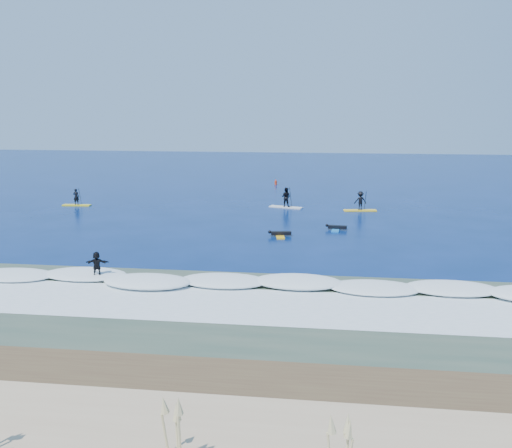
# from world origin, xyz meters

# --- Properties ---
(ground) EXTENTS (160.00, 160.00, 0.00)m
(ground) POSITION_xyz_m (0.00, 0.00, 0.00)
(ground) COLOR #041B4A
(ground) RESTS_ON ground
(wet_sand_strip) EXTENTS (90.00, 5.00, 0.08)m
(wet_sand_strip) POSITION_xyz_m (0.00, -21.50, 0.00)
(wet_sand_strip) COLOR #4F3724
(wet_sand_strip) RESTS_ON ground
(shallow_water) EXTENTS (90.00, 13.00, 0.01)m
(shallow_water) POSITION_xyz_m (0.00, -14.00, 0.01)
(shallow_water) COLOR #324434
(shallow_water) RESTS_ON ground
(breaking_wave) EXTENTS (40.00, 6.00, 0.30)m
(breaking_wave) POSITION_xyz_m (0.00, -10.00, 0.00)
(breaking_wave) COLOR white
(breaking_wave) RESTS_ON ground
(whitewater) EXTENTS (34.00, 5.00, 0.02)m
(whitewater) POSITION_xyz_m (0.00, -13.00, 0.00)
(whitewater) COLOR silver
(whitewater) RESTS_ON ground
(dune_grass) EXTENTS (40.00, 4.00, 1.70)m
(dune_grass) POSITION_xyz_m (0.00, -27.00, 1.85)
(dune_grass) COLOR #D9C485
(dune_grass) RESTS_ON dune
(sup_paddler_left) EXTENTS (2.74, 0.78, 1.90)m
(sup_paddler_left) POSITION_xyz_m (-17.70, 12.86, 0.59)
(sup_paddler_left) COLOR yellow
(sup_paddler_left) RESTS_ON ground
(sup_paddler_center) EXTENTS (3.28, 1.66, 2.24)m
(sup_paddler_center) POSITION_xyz_m (2.50, 14.32, 0.84)
(sup_paddler_center) COLOR silver
(sup_paddler_center) RESTS_ON ground
(sup_paddler_right) EXTENTS (3.06, 1.17, 2.09)m
(sup_paddler_right) POSITION_xyz_m (9.39, 13.50, 0.82)
(sup_paddler_right) COLOR yellow
(sup_paddler_right) RESTS_ON ground
(prone_paddler_near) EXTENTS (1.73, 2.23, 0.45)m
(prone_paddler_near) POSITION_xyz_m (3.00, 2.19, 0.15)
(prone_paddler_near) COLOR yellow
(prone_paddler_near) RESTS_ON ground
(prone_paddler_far) EXTENTS (1.67, 2.14, 0.44)m
(prone_paddler_far) POSITION_xyz_m (7.16, 4.97, 0.15)
(prone_paddler_far) COLOR #1B7CD1
(prone_paddler_far) RESTS_ON ground
(wave_surfer) EXTENTS (2.08, 0.84, 1.47)m
(wave_surfer) POSITION_xyz_m (-6.07, -9.92, 0.83)
(wave_surfer) COLOR white
(wave_surfer) RESTS_ON breaking_wave
(marker_buoy) EXTENTS (0.30, 0.30, 0.72)m
(marker_buoy) POSITION_xyz_m (0.01, 30.28, 0.31)
(marker_buoy) COLOR red
(marker_buoy) RESTS_ON ground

